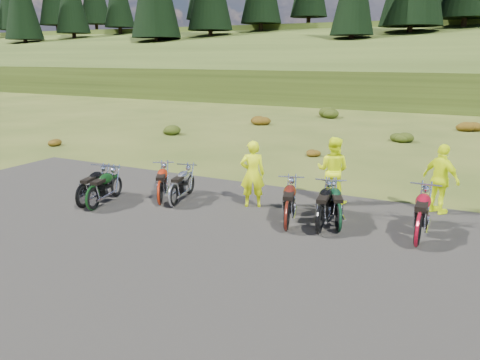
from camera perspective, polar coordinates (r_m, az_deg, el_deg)
The scene contains 22 objects.
ground at distance 12.01m, azimuth -3.40°, elevation -5.45°, with size 300.00×300.00×0.00m, color #344416.
gravel_pad at distance 10.45m, azimuth -8.94°, elevation -8.81°, with size 20.00×12.00×0.04m, color black.
hill_slope at distance 60.14m, azimuth 21.50°, elevation 9.95°, with size 300.00×46.00×3.00m, color #2E3C14, non-canonical shape.
hill_plateau at distance 119.93m, azimuth 24.44°, elevation 11.66°, with size 300.00×90.00×9.17m, color #2E3C14.
shrub_0 at distance 23.98m, azimuth -21.46°, elevation 4.43°, with size 0.77×0.77×0.45m, color #5C310B.
shrub_1 at distance 25.98m, azimuth -8.41°, elevation 6.22°, with size 1.03×1.03×0.61m, color #23350D.
shrub_2 at distance 29.12m, azimuth 2.36°, elevation 7.45°, with size 1.30×1.30×0.77m, color #5C310B.
shrub_3 at distance 33.08m, azimuth 10.84°, elevation 8.24°, with size 1.56×1.56×0.92m, color #23350D.
shrub_4 at distance 20.26m, azimuth 8.70°, elevation 3.53°, with size 0.77×0.77×0.45m, color #5C310B.
shrub_5 at distance 24.73m, azimuth 19.01°, elevation 5.13°, with size 1.03×1.03×0.61m, color #23350D.
shrub_6 at distance 29.77m, azimuth 26.04°, elevation 6.12°, with size 1.30×1.30×0.77m, color #5C310B.
motorcycle_0 at distance 13.89m, azimuth -18.51°, elevation -3.36°, with size 1.95×0.65×1.02m, color black, non-canonical shape.
motorcycle_1 at distance 13.65m, azimuth -9.69°, elevation -3.11°, with size 1.98×0.66×1.04m, color #9D220B, non-canonical shape.
motorcycle_2 at distance 13.61m, azimuth -17.40°, elevation -3.64°, with size 1.96×0.65×1.03m, color black, non-canonical shape.
motorcycle_3 at distance 13.42m, azimuth -8.04°, elevation -3.35°, with size 1.95×0.65×1.02m, color #AFAFB4, non-canonical shape.
motorcycle_4 at distance 11.58m, azimuth 5.66°, elevation -6.28°, with size 2.10×0.70×1.10m, color #4C140C, non-canonical shape.
motorcycle_5 at distance 11.48m, azimuth 9.58°, elevation -6.62°, with size 2.08×0.69×1.09m, color black, non-canonical shape.
motorcycle_6 at distance 11.33m, azimuth 20.67°, elevation -7.71°, with size 2.25×0.75×1.18m, color maroon, non-canonical shape.
motorcycle_7 at distance 11.71m, azimuth 11.83°, elevation -6.30°, with size 1.98×0.66×1.04m, color black, non-canonical shape.
person_middle at distance 13.07m, azimuth 1.53°, elevation 0.62°, with size 0.69×0.45×1.89m, color #D0E40C.
person_right_a at distance 13.68m, azimuth 11.22°, elevation 1.06°, with size 0.94×0.73×1.93m, color #D0E40C.
person_right_b at distance 13.61m, azimuth 23.28°, elevation -0.02°, with size 1.11×0.46×1.90m, color #D0E40C.
Camera 1 is at (5.67, -9.72, 4.18)m, focal length 35.00 mm.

